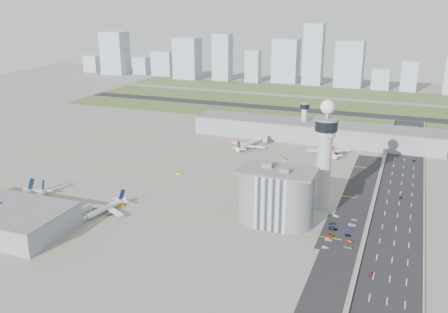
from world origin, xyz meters
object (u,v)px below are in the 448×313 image
(car_hw_4, at_px, (399,139))
(tug_2, at_px, (120,205))
(jet_bridge_near_1, at_px, (29,209))
(car_hw_1, at_px, (401,197))
(car_lot_4, at_px, (332,223))
(car_lot_6, at_px, (348,247))
(car_lot_0, at_px, (325,247))
(car_hw_2, at_px, (414,161))
(airplane_near_c, at_px, (104,206))
(admin_building, at_px, (276,197))
(airplane_far_a, at_px, (249,142))
(tug_3, at_px, (178,173))
(car_lot_9, at_px, (350,230))
(tug_4, at_px, (284,159))
(car_lot_1, at_px, (328,240))
(car_lot_3, at_px, (333,229))
(tug_0, at_px, (35,202))
(jet_bridge_far_0, at_px, (267,138))
(car_lot_8, at_px, (348,235))
(control_tower, at_px, (325,151))
(jet_bridge_far_1, at_px, (325,144))
(car_hw_0, at_px, (371,274))
(airplane_near_a, at_px, (11,196))
(car_lot_5, at_px, (336,216))
(tug_1, at_px, (41,203))
(car_lot_7, at_px, (350,241))
(car_lot_2, at_px, (329,235))
(airplane_far_b, at_px, (329,146))
(car_lot_10, at_px, (352,225))
(car_lot_11, at_px, (355,220))
(airplane_near_b, at_px, (34,197))
(tug_5, at_px, (323,151))
(jet_bridge_near_2, at_px, (73,217))
(secondary_tower, at_px, (304,118))

(car_hw_4, bearing_deg, tug_2, -125.84)
(jet_bridge_near_1, relative_size, car_hw_1, 3.98)
(car_lot_4, xyz_separation_m, car_lot_6, (11.96, -24.17, -0.02))
(car_lot_0, height_order, car_hw_2, car_lot_0)
(airplane_near_c, distance_m, car_hw_4, 269.82)
(admin_building, height_order, airplane_far_a, admin_building)
(tug_2, bearing_deg, tug_3, 119.93)
(car_lot_9, bearing_deg, tug_3, 74.22)
(tug_4, height_order, car_lot_1, tug_4)
(airplane_near_c, distance_m, car_lot_3, 129.37)
(jet_bridge_near_1, height_order, tug_0, jet_bridge_near_1)
(admin_building, height_order, car_hw_4, admin_building)
(car_hw_2, bearing_deg, jet_bridge_far_0, -179.46)
(car_lot_8, bearing_deg, admin_building, 80.60)
(control_tower, height_order, jet_bridge_far_0, control_tower)
(jet_bridge_far_0, bearing_deg, airplane_far_a, -28.60)
(admin_building, distance_m, jet_bridge_far_1, 154.50)
(car_hw_0, bearing_deg, control_tower, 115.68)
(airplane_near_a, xyz_separation_m, jet_bridge_far_1, (153.55, 186.99, -2.55))
(jet_bridge_far_1, xyz_separation_m, car_lot_5, (30.45, -134.63, -2.31))
(tug_0, distance_m, tug_1, 3.78)
(car_lot_9, bearing_deg, tug_2, 102.15)
(car_lot_7, bearing_deg, car_lot_9, 18.08)
(tug_3, height_order, car_lot_5, tug_3)
(car_lot_2, bearing_deg, airplane_far_b, 11.05)
(admin_building, distance_m, car_lot_10, 44.50)
(airplane_far_b, distance_m, car_lot_8, 144.52)
(car_lot_11, xyz_separation_m, car_hw_2, (28.73, 122.60, 0.02))
(car_lot_3, bearing_deg, car_hw_2, -7.66)
(jet_bridge_far_0, bearing_deg, car_lot_0, 15.06)
(jet_bridge_far_1, xyz_separation_m, tug_2, (-91.47, -166.15, -1.95))
(airplane_near_b, relative_size, jet_bridge_far_0, 2.49)
(jet_bridge_near_1, xyz_separation_m, car_lot_1, (166.40, 27.90, -2.21))
(airplane_near_a, distance_m, car_lot_9, 197.08)
(airplane_near_b, distance_m, car_hw_1, 223.11)
(tug_2, bearing_deg, admin_building, 43.65)
(jet_bridge_near_1, distance_m, tug_0, 13.61)
(airplane_near_c, distance_m, car_lot_9, 137.87)
(tug_5, xyz_separation_m, car_hw_4, (54.90, 60.26, -0.26))
(jet_bridge_far_0, height_order, tug_1, jet_bridge_far_0)
(tug_0, bearing_deg, jet_bridge_far_0, 54.59)
(car_lot_2, bearing_deg, car_lot_6, -129.24)
(jet_bridge_near_2, height_order, jet_bridge_far_1, same)
(jet_bridge_near_2, xyz_separation_m, car_hw_4, (161.60, 238.56, -2.29))
(airplane_near_b, height_order, car_lot_1, airplane_near_b)
(tug_4, bearing_deg, secondary_tower, -113.03)
(car_lot_4, bearing_deg, airplane_near_c, 95.56)
(car_hw_1, bearing_deg, tug_3, -173.02)
(tug_1, distance_m, car_lot_8, 179.13)
(car_lot_0, bearing_deg, tug_4, 13.68)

